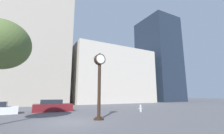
% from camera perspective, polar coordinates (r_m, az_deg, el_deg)
% --- Properties ---
extents(ground_plane, '(200.00, 200.00, 0.00)m').
position_cam_1_polar(ground_plane, '(11.50, -15.63, -19.60)').
color(ground_plane, '#515156').
extents(building_tall_tower, '(12.77, 12.00, 35.31)m').
position_cam_1_polar(building_tall_tower, '(38.44, -26.16, 14.72)').
color(building_tall_tower, '#ADA393').
rests_on(building_tall_tower, ground_plane).
extents(building_storefront_row, '(20.73, 12.00, 13.53)m').
position_cam_1_polar(building_storefront_row, '(39.88, -0.59, -3.64)').
color(building_storefront_row, beige).
rests_on(building_storefront_row, ground_plane).
extents(building_glass_modern, '(9.83, 12.00, 26.85)m').
position_cam_1_polar(building_glass_modern, '(51.65, 17.15, 2.71)').
color(building_glass_modern, '#1E2838').
rests_on(building_glass_modern, ground_plane).
extents(street_clock, '(0.89, 0.77, 5.32)m').
position_cam_1_polar(street_clock, '(12.13, -4.85, -4.50)').
color(street_clock, black).
rests_on(street_clock, ground_plane).
extents(car_maroon, '(4.37, 2.05, 1.35)m').
position_cam_1_polar(car_maroon, '(19.48, -21.72, -13.73)').
color(car_maroon, maroon).
rests_on(car_maroon, ground_plane).
extents(fire_hydrant_near, '(0.55, 0.24, 0.81)m').
position_cam_1_polar(fire_hydrant_near, '(17.91, 10.84, -15.14)').
color(fire_hydrant_near, '#B7B7BC').
rests_on(fire_hydrant_near, ground_plane).
extents(bare_tree, '(3.66, 3.66, 6.82)m').
position_cam_1_polar(bare_tree, '(12.43, -36.64, 6.86)').
color(bare_tree, brown).
rests_on(bare_tree, ground_plane).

